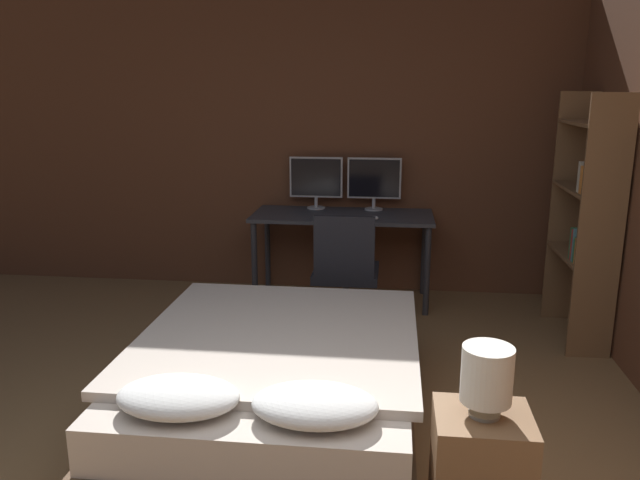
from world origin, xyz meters
TOP-DOWN VIEW (x-y plane):
  - wall_back at (0.00, 3.73)m, footprint 12.00×0.06m
  - bed at (-0.26, 1.24)m, footprint 1.53×1.92m
  - nightstand at (0.74, 0.48)m, footprint 0.39×0.35m
  - bedside_lamp at (0.74, 0.48)m, footprint 0.21×0.21m
  - desk at (-0.07, 3.34)m, footprint 1.53×0.65m
  - monitor_left at (-0.33, 3.56)m, footprint 0.47×0.16m
  - monitor_right at (0.18, 3.56)m, footprint 0.47×0.16m
  - keyboard at (-0.07, 3.11)m, footprint 0.37×0.13m
  - computer_mouse at (0.21, 3.11)m, footprint 0.07×0.05m
  - office_chair at (0.01, 2.65)m, footprint 0.52×0.52m
  - bookshelf at (1.73, 2.66)m, footprint 0.30×0.79m

SIDE VIEW (x-z plane):
  - bed at x=-0.26m, z-range -0.04..0.54m
  - nightstand at x=0.74m, z-range 0.00..0.55m
  - office_chair at x=0.01m, z-range -0.08..0.85m
  - desk at x=-0.07m, z-range 0.29..1.07m
  - bedside_lamp at x=0.74m, z-range 0.57..0.87m
  - keyboard at x=-0.07m, z-range 0.77..0.79m
  - computer_mouse at x=0.21m, z-range 0.77..0.81m
  - bookshelf at x=1.73m, z-range 0.07..1.87m
  - monitor_left at x=-0.33m, z-range 0.80..1.26m
  - monitor_right at x=0.18m, z-range 0.80..1.26m
  - wall_back at x=0.00m, z-range 0.00..2.70m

